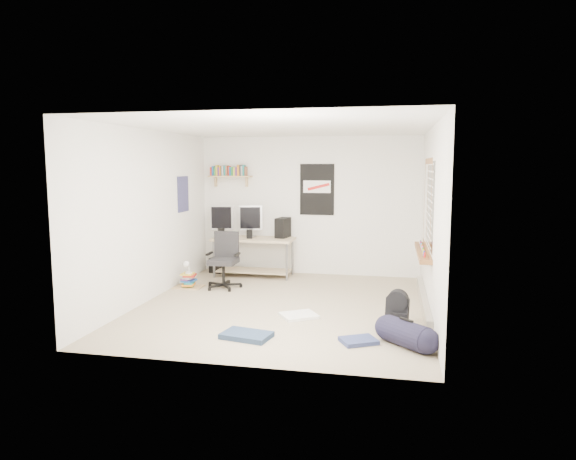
% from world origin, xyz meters
% --- Properties ---
extents(floor, '(4.00, 4.50, 0.01)m').
position_xyz_m(floor, '(0.00, 0.00, -0.01)').
color(floor, gray).
rests_on(floor, ground).
extents(ceiling, '(4.00, 4.50, 0.01)m').
position_xyz_m(ceiling, '(0.00, 0.00, 2.50)').
color(ceiling, white).
rests_on(ceiling, ground).
extents(back_wall, '(4.00, 0.01, 2.50)m').
position_xyz_m(back_wall, '(0.00, 2.25, 1.25)').
color(back_wall, silver).
rests_on(back_wall, ground).
extents(left_wall, '(0.01, 4.50, 2.50)m').
position_xyz_m(left_wall, '(-2.00, 0.00, 1.25)').
color(left_wall, silver).
rests_on(left_wall, ground).
extents(right_wall, '(0.01, 4.50, 2.50)m').
position_xyz_m(right_wall, '(2.00, 0.00, 1.25)').
color(right_wall, silver).
rests_on(right_wall, ground).
extents(desk, '(1.57, 1.14, 0.66)m').
position_xyz_m(desk, '(-0.93, 1.82, 0.36)').
color(desk, tan).
rests_on(desk, floor).
extents(monitor_left, '(0.42, 0.16, 0.45)m').
position_xyz_m(monitor_left, '(-1.55, 1.93, 0.88)').
color(monitor_left, '#9B9CA0').
rests_on(monitor_left, desk).
extents(monitor_right, '(0.42, 0.20, 0.45)m').
position_xyz_m(monitor_right, '(-1.02, 2.00, 0.88)').
color(monitor_right, '#9E9FA3').
rests_on(monitor_right, desk).
extents(pc_tower, '(0.24, 0.40, 0.39)m').
position_xyz_m(pc_tower, '(-0.43, 2.00, 0.85)').
color(pc_tower, black).
rests_on(pc_tower, desk).
extents(keyboard, '(0.38, 0.16, 0.02)m').
position_xyz_m(keyboard, '(-1.10, 1.80, 0.67)').
color(keyboard, black).
rests_on(keyboard, desk).
extents(speaker_left, '(0.11, 0.11, 0.19)m').
position_xyz_m(speaker_left, '(-1.55, 1.87, 0.75)').
color(speaker_left, black).
rests_on(speaker_left, desk).
extents(speaker_right, '(0.11, 0.11, 0.20)m').
position_xyz_m(speaker_right, '(-0.98, 1.75, 0.76)').
color(speaker_right, black).
rests_on(speaker_right, desk).
extents(office_chair, '(0.61, 0.61, 0.91)m').
position_xyz_m(office_chair, '(-1.17, 0.85, 0.49)').
color(office_chair, black).
rests_on(office_chair, floor).
extents(wall_shelf, '(0.80, 0.22, 0.24)m').
position_xyz_m(wall_shelf, '(-1.45, 2.14, 1.78)').
color(wall_shelf, tan).
rests_on(wall_shelf, back_wall).
extents(poster_back_wall, '(0.62, 0.03, 0.92)m').
position_xyz_m(poster_back_wall, '(0.15, 2.23, 1.55)').
color(poster_back_wall, black).
rests_on(poster_back_wall, back_wall).
extents(poster_left_wall, '(0.02, 0.42, 0.60)m').
position_xyz_m(poster_left_wall, '(-1.99, 1.20, 1.50)').
color(poster_left_wall, navy).
rests_on(poster_left_wall, left_wall).
extents(window, '(0.10, 1.50, 1.26)m').
position_xyz_m(window, '(1.95, 0.30, 1.45)').
color(window, brown).
rests_on(window, right_wall).
extents(baseboard_heater, '(0.08, 2.50, 0.18)m').
position_xyz_m(baseboard_heater, '(1.96, 0.30, 0.09)').
color(baseboard_heater, '#B7B2A8').
rests_on(baseboard_heater, floor).
extents(backpack, '(0.30, 0.26, 0.36)m').
position_xyz_m(backpack, '(1.58, -0.71, 0.20)').
color(backpack, black).
rests_on(backpack, floor).
extents(duffel_bag, '(0.41, 0.41, 0.57)m').
position_xyz_m(duffel_bag, '(1.67, -1.35, 0.14)').
color(duffel_bag, black).
rests_on(duffel_bag, floor).
extents(tshirt, '(0.58, 0.56, 0.04)m').
position_xyz_m(tshirt, '(0.32, -0.49, 0.02)').
color(tshirt, silver).
rests_on(tshirt, floor).
extents(jeans_a, '(0.61, 0.46, 0.06)m').
position_xyz_m(jeans_a, '(-0.13, -1.42, 0.03)').
color(jeans_a, '#22334E').
rests_on(jeans_a, floor).
extents(jeans_b, '(0.48, 0.44, 0.05)m').
position_xyz_m(jeans_b, '(1.16, -1.33, 0.03)').
color(jeans_b, navy).
rests_on(jeans_b, floor).
extents(book_stack, '(0.50, 0.45, 0.28)m').
position_xyz_m(book_stack, '(-1.75, 0.78, 0.15)').
color(book_stack, brown).
rests_on(book_stack, floor).
extents(desk_lamp, '(0.18, 0.22, 0.19)m').
position_xyz_m(desk_lamp, '(-1.73, 0.76, 0.38)').
color(desk_lamp, silver).
rests_on(desk_lamp, book_stack).
extents(subwoofer, '(0.29, 0.29, 0.27)m').
position_xyz_m(subwoofer, '(-1.67, 1.99, 0.14)').
color(subwoofer, black).
rests_on(subwoofer, floor).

